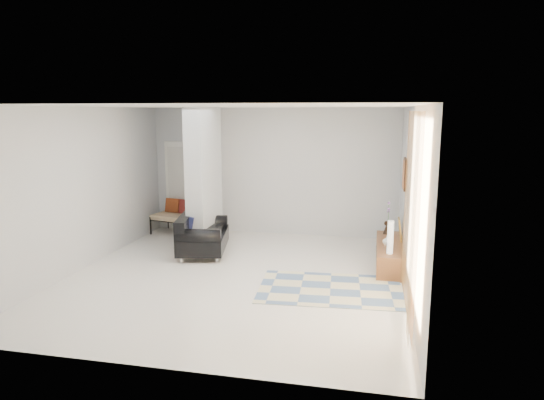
# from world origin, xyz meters

# --- Properties ---
(floor) EXTENTS (6.00, 6.00, 0.00)m
(floor) POSITION_xyz_m (0.00, 0.00, 0.00)
(floor) COLOR white
(floor) RESTS_ON ground
(ceiling) EXTENTS (6.00, 6.00, 0.00)m
(ceiling) POSITION_xyz_m (0.00, 0.00, 2.80)
(ceiling) COLOR white
(ceiling) RESTS_ON wall_back
(wall_back) EXTENTS (6.00, 0.00, 6.00)m
(wall_back) POSITION_xyz_m (0.00, 3.00, 1.40)
(wall_back) COLOR silver
(wall_back) RESTS_ON ground
(wall_front) EXTENTS (6.00, 0.00, 6.00)m
(wall_front) POSITION_xyz_m (0.00, -3.00, 1.40)
(wall_front) COLOR silver
(wall_front) RESTS_ON ground
(wall_left) EXTENTS (0.00, 6.00, 6.00)m
(wall_left) POSITION_xyz_m (-2.75, 0.00, 1.40)
(wall_left) COLOR silver
(wall_left) RESTS_ON ground
(wall_right) EXTENTS (0.00, 6.00, 6.00)m
(wall_right) POSITION_xyz_m (2.75, 0.00, 1.40)
(wall_right) COLOR silver
(wall_right) RESTS_ON ground
(partition_column) EXTENTS (0.35, 1.20, 2.80)m
(partition_column) POSITION_xyz_m (-1.10, 1.60, 1.40)
(partition_column) COLOR #B4B9BC
(partition_column) RESTS_ON floor
(hallway_door) EXTENTS (0.85, 0.06, 2.04)m
(hallway_door) POSITION_xyz_m (-2.10, 2.96, 1.02)
(hallway_door) COLOR white
(hallway_door) RESTS_ON floor
(curtain) EXTENTS (0.00, 2.55, 2.55)m
(curtain) POSITION_xyz_m (2.67, -1.15, 1.45)
(curtain) COLOR #E8953D
(curtain) RESTS_ON wall_right
(wall_art) EXTENTS (0.04, 0.45, 0.55)m
(wall_art) POSITION_xyz_m (2.72, 1.17, 1.65)
(wall_art) COLOR #3D2010
(wall_art) RESTS_ON wall_right
(media_console) EXTENTS (0.45, 1.84, 0.80)m
(media_console) POSITION_xyz_m (2.52, 1.18, 0.20)
(media_console) COLOR brown
(media_console) RESTS_ON floor
(loveseat) EXTENTS (1.11, 1.59, 0.76)m
(loveseat) POSITION_xyz_m (-1.06, 1.19, 0.36)
(loveseat) COLOR silver
(loveseat) RESTS_ON floor
(daybed) EXTENTS (1.72, 1.02, 0.77)m
(daybed) POSITION_xyz_m (-1.83, 2.49, 0.42)
(daybed) COLOR black
(daybed) RESTS_ON floor
(area_rug) EXTENTS (2.30, 1.62, 0.01)m
(area_rug) POSITION_xyz_m (1.60, -0.27, 0.01)
(area_rug) COLOR beige
(area_rug) RESTS_ON floor
(cylinder_lamp) EXTENTS (0.10, 0.10, 0.55)m
(cylinder_lamp) POSITION_xyz_m (2.50, 0.53, 0.68)
(cylinder_lamp) COLOR beige
(cylinder_lamp) RESTS_ON media_console
(bronze_figurine) EXTENTS (0.14, 0.14, 0.25)m
(bronze_figurine) POSITION_xyz_m (2.47, 1.86, 0.52)
(bronze_figurine) COLOR black
(bronze_figurine) RESTS_ON media_console
(vase) EXTENTS (0.18, 0.18, 0.17)m
(vase) POSITION_xyz_m (2.47, 1.05, 0.48)
(vase) COLOR white
(vase) RESTS_ON media_console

